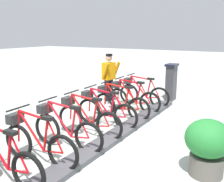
% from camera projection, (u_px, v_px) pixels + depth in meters
% --- Properties ---
extents(ground_plane, '(60.00, 60.00, 0.00)m').
position_uv_depth(ground_plane, '(95.00, 151.00, 5.37)').
color(ground_plane, '#A5ADA3').
extents(dock_rail_base, '(0.44, 8.41, 0.10)m').
position_uv_depth(dock_rail_base, '(95.00, 149.00, 5.36)').
color(dock_rail_base, '#47474C').
rests_on(dock_rail_base, ground).
extents(payment_kiosk, '(0.36, 0.52, 1.28)m').
position_uv_depth(payment_kiosk, '(171.00, 81.00, 9.28)').
color(payment_kiosk, '#38383D').
rests_on(payment_kiosk, ground).
extents(bike_docked_0, '(1.72, 0.54, 1.02)m').
position_uv_depth(bike_docked_0, '(142.00, 93.00, 8.61)').
color(bike_docked_0, black).
rests_on(bike_docked_0, ground).
extents(bike_docked_1, '(1.72, 0.54, 1.02)m').
position_uv_depth(bike_docked_1, '(131.00, 98.00, 7.97)').
color(bike_docked_1, black).
rests_on(bike_docked_1, ground).
extents(bike_docked_2, '(1.72, 0.54, 1.02)m').
position_uv_depth(bike_docked_2, '(119.00, 103.00, 7.33)').
color(bike_docked_2, black).
rests_on(bike_docked_2, ground).
extents(bike_docked_3, '(1.72, 0.54, 1.02)m').
position_uv_depth(bike_docked_3, '(104.00, 110.00, 6.69)').
color(bike_docked_3, black).
rests_on(bike_docked_3, ground).
extents(bike_docked_4, '(1.72, 0.54, 1.02)m').
position_uv_depth(bike_docked_4, '(86.00, 118.00, 6.06)').
color(bike_docked_4, black).
rests_on(bike_docked_4, ground).
extents(bike_docked_5, '(1.72, 0.54, 1.02)m').
position_uv_depth(bike_docked_5, '(64.00, 128.00, 5.42)').
color(bike_docked_5, black).
rests_on(bike_docked_5, ground).
extents(bike_docked_6, '(1.72, 0.54, 1.02)m').
position_uv_depth(bike_docked_6, '(36.00, 141.00, 4.78)').
color(bike_docked_6, black).
rests_on(bike_docked_6, ground).
extents(bike_docked_7, '(1.72, 0.54, 1.02)m').
position_uv_depth(bike_docked_7, '(0.00, 158.00, 4.14)').
color(bike_docked_7, black).
rests_on(bike_docked_7, ground).
extents(worker_near_rack, '(0.55, 0.68, 1.66)m').
position_uv_depth(worker_near_rack, '(109.00, 77.00, 8.77)').
color(worker_near_rack, white).
rests_on(worker_near_rack, ground).
extents(planter_bush, '(0.76, 0.76, 0.97)m').
position_uv_depth(planter_bush, '(208.00, 145.00, 4.36)').
color(planter_bush, '#59544C').
rests_on(planter_bush, ground).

